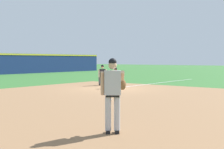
% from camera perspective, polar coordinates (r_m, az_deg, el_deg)
% --- Properties ---
extents(ground_plane, '(160.00, 160.00, 0.00)m').
position_cam_1_polar(ground_plane, '(19.50, -0.10, -2.62)').
color(ground_plane, '#336B2D').
extents(infield_dirt_patch, '(18.00, 18.00, 0.01)m').
position_cam_1_polar(infield_dirt_patch, '(13.63, -0.04, -4.93)').
color(infield_dirt_patch, '#936B47').
rests_on(infield_dirt_patch, ground).
extents(foul_line_stripe, '(12.10, 0.10, 0.00)m').
position_cam_1_polar(foul_line_stripe, '(24.54, 8.60, -1.52)').
color(foul_line_stripe, white).
rests_on(foul_line_stripe, ground).
extents(first_base_bag, '(0.38, 0.38, 0.09)m').
position_cam_1_polar(first_base_bag, '(19.49, -0.10, -2.49)').
color(first_base_bag, white).
rests_on(first_base_bag, ground).
extents(baseball, '(0.07, 0.07, 0.07)m').
position_cam_1_polar(baseball, '(13.91, -0.11, -4.63)').
color(baseball, white).
rests_on(baseball, ground).
extents(pitcher, '(0.85, 0.57, 1.86)m').
position_cam_1_polar(pitcher, '(7.67, 0.22, -2.98)').
color(pitcher, black).
rests_on(pitcher, ground).
extents(first_baseman, '(0.79, 1.06, 1.34)m').
position_cam_1_polar(first_baseman, '(19.79, 0.70, -0.41)').
color(first_baseman, black).
rests_on(first_baseman, ground).
extents(umpire, '(0.66, 0.68, 1.46)m').
position_cam_1_polar(umpire, '(22.06, -1.76, 0.07)').
color(umpire, black).
rests_on(umpire, ground).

